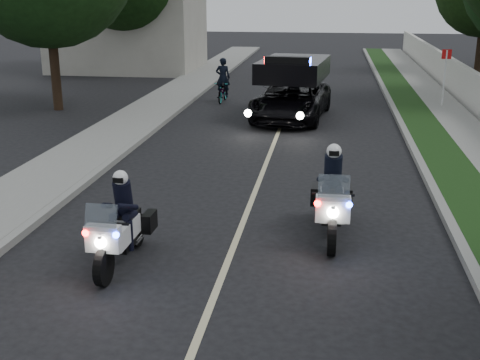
# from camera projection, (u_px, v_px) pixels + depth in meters

# --- Properties ---
(ground) EXTENTS (120.00, 120.00, 0.00)m
(ground) POSITION_uv_depth(u_px,v_px,m) (220.00, 282.00, 9.86)
(ground) COLOR black
(ground) RESTS_ON ground
(curb_right) EXTENTS (0.20, 60.00, 0.15)m
(curb_right) POSITION_uv_depth(u_px,v_px,m) (409.00, 141.00, 18.71)
(curb_right) COLOR gray
(curb_right) RESTS_ON ground
(grass_verge) EXTENTS (1.20, 60.00, 0.16)m
(grass_verge) POSITION_uv_depth(u_px,v_px,m) (433.00, 142.00, 18.61)
(grass_verge) COLOR #193814
(grass_verge) RESTS_ON ground
(sidewalk_right) EXTENTS (1.40, 60.00, 0.16)m
(sidewalk_right) POSITION_uv_depth(u_px,v_px,m) (477.00, 143.00, 18.43)
(sidewalk_right) COLOR gray
(sidewalk_right) RESTS_ON ground
(curb_left) EXTENTS (0.20, 60.00, 0.15)m
(curb_left) POSITION_uv_depth(u_px,v_px,m) (150.00, 132.00, 19.85)
(curb_left) COLOR gray
(curb_left) RESTS_ON ground
(sidewalk_left) EXTENTS (2.00, 60.00, 0.16)m
(sidewalk_left) POSITION_uv_depth(u_px,v_px,m) (117.00, 131.00, 20.01)
(sidewalk_left) COLOR gray
(sidewalk_left) RESTS_ON ground
(building_far) EXTENTS (8.00, 6.00, 7.00)m
(building_far) POSITION_uv_depth(u_px,v_px,m) (127.00, 8.00, 34.76)
(building_far) COLOR #A8A396
(building_far) RESTS_ON ground
(lane_marking) EXTENTS (0.12, 50.00, 0.01)m
(lane_marking) POSITION_uv_depth(u_px,v_px,m) (276.00, 139.00, 19.30)
(lane_marking) COLOR #BFB78C
(lane_marking) RESTS_ON ground
(police_moto_left) EXTENTS (0.71, 1.94, 1.64)m
(police_moto_left) POSITION_uv_depth(u_px,v_px,m) (123.00, 263.00, 10.56)
(police_moto_left) COLOR silver
(police_moto_left) RESTS_ON ground
(police_moto_right) EXTENTS (0.77, 2.11, 1.78)m
(police_moto_right) POSITION_uv_depth(u_px,v_px,m) (330.00, 235.00, 11.74)
(police_moto_right) COLOR silver
(police_moto_right) RESTS_ON ground
(police_suv) EXTENTS (2.91, 5.36, 2.50)m
(police_suv) POSITION_uv_depth(u_px,v_px,m) (291.00, 119.00, 22.31)
(police_suv) COLOR black
(police_suv) RESTS_ON ground
(bicycle) EXTENTS (0.59, 1.62, 0.84)m
(bicycle) POSITION_uv_depth(u_px,v_px,m) (223.00, 102.00, 25.61)
(bicycle) COLOR black
(bicycle) RESTS_ON ground
(cyclist) EXTENTS (0.63, 0.46, 1.63)m
(cyclist) POSITION_uv_depth(u_px,v_px,m) (223.00, 102.00, 25.61)
(cyclist) COLOR black
(cyclist) RESTS_ON ground
(sign_post) EXTENTS (0.40, 0.40, 2.39)m
(sign_post) POSITION_uv_depth(u_px,v_px,m) (441.00, 109.00, 24.07)
(sign_post) COLOR red
(sign_post) RESTS_ON ground
(tree_right_e) EXTENTS (6.74, 6.74, 9.07)m
(tree_right_e) POSITION_uv_depth(u_px,v_px,m) (477.00, 73.00, 34.30)
(tree_right_e) COLOR #183310
(tree_right_e) RESTS_ON ground
(tree_left_near) EXTENTS (7.41, 7.41, 10.90)m
(tree_left_near) POSITION_uv_depth(u_px,v_px,m) (59.00, 110.00, 23.98)
(tree_left_near) COLOR #163712
(tree_left_near) RESTS_ON ground
(tree_left_far) EXTENTS (7.68, 7.68, 10.22)m
(tree_left_far) POSITION_uv_depth(u_px,v_px,m) (132.00, 74.00, 33.88)
(tree_left_far) COLOR #153510
(tree_left_far) RESTS_ON ground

